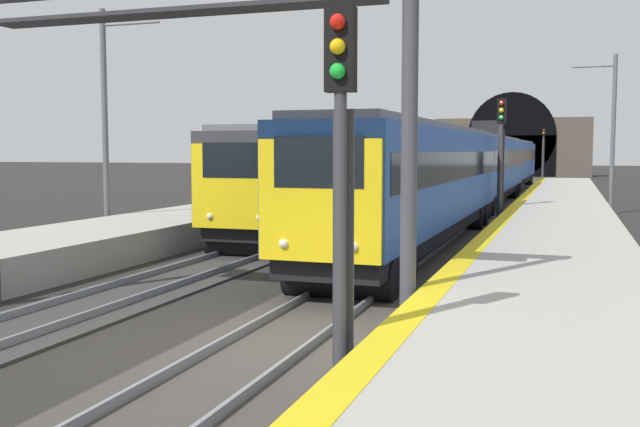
# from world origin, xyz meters

# --- Properties ---
(ground_plane) EXTENTS (320.00, 320.00, 0.00)m
(ground_plane) POSITION_xyz_m (0.00, 0.00, 0.00)
(ground_plane) COLOR #282623
(platform_right) EXTENTS (112.00, 4.08, 0.93)m
(platform_right) POSITION_xyz_m (0.00, -4.30, 0.46)
(platform_right) COLOR #ADA89E
(platform_right) RESTS_ON ground_plane
(platform_right_edge_strip) EXTENTS (112.00, 0.50, 0.01)m
(platform_right_edge_strip) POSITION_xyz_m (0.00, -2.51, 0.93)
(platform_right_edge_strip) COLOR yellow
(platform_right_edge_strip) RESTS_ON platform_right
(track_main_line) EXTENTS (160.00, 2.90, 0.21)m
(track_main_line) POSITION_xyz_m (0.00, 0.00, 0.04)
(track_main_line) COLOR #423D38
(track_main_line) RESTS_ON ground_plane
(track_adjacent_line) EXTENTS (160.00, 2.72, 0.21)m
(track_adjacent_line) POSITION_xyz_m (0.00, 4.81, 0.04)
(track_adjacent_line) COLOR #383533
(track_adjacent_line) RESTS_ON ground_plane
(train_main_approaching) EXTENTS (60.61, 2.94, 5.03)m
(train_main_approaching) POSITION_xyz_m (33.09, 0.00, 2.37)
(train_main_approaching) COLOR #264C99
(train_main_approaching) RESTS_ON ground_plane
(train_adjacent_platform) EXTENTS (42.48, 3.26, 4.98)m
(train_adjacent_platform) POSITION_xyz_m (29.59, 4.81, 2.34)
(train_adjacent_platform) COLOR #333338
(train_adjacent_platform) RESTS_ON ground_plane
(railway_signal_near) EXTENTS (0.39, 0.38, 5.08)m
(railway_signal_near) POSITION_xyz_m (-2.17, -1.89, 3.08)
(railway_signal_near) COLOR #38383D
(railway_signal_near) RESTS_ON ground_plane
(railway_signal_mid) EXTENTS (0.39, 0.38, 5.47)m
(railway_signal_mid) POSITION_xyz_m (20.70, -1.89, 3.30)
(railway_signal_mid) COLOR #38383D
(railway_signal_mid) RESTS_ON ground_plane
(railway_signal_far) EXTENTS (0.39, 0.38, 5.70)m
(railway_signal_far) POSITION_xyz_m (73.50, -1.89, 3.31)
(railway_signal_far) COLOR #38383D
(railway_signal_far) RESTS_ON ground_plane
(overhead_signal_gantry) EXTENTS (0.70, 9.21, 6.66)m
(overhead_signal_gantry) POSITION_xyz_m (1.23, 2.41, 5.11)
(overhead_signal_gantry) COLOR #3F3F47
(overhead_signal_gantry) RESTS_ON ground_plane
(tunnel_portal) EXTENTS (2.90, 19.50, 10.92)m
(tunnel_portal) POSITION_xyz_m (86.28, 2.41, 3.74)
(tunnel_portal) COLOR #51473D
(tunnel_portal) RESTS_ON ground_plane
(catenary_mast_near) EXTENTS (0.22, 2.20, 8.21)m
(catenary_mast_near) POSITION_xyz_m (29.72, -6.71, 4.22)
(catenary_mast_near) COLOR #595B60
(catenary_mast_near) RESTS_ON ground_plane
(catenary_mast_far) EXTENTS (0.22, 2.47, 8.42)m
(catenary_mast_far) POSITION_xyz_m (11.98, 11.51, 4.34)
(catenary_mast_far) COLOR #595B60
(catenary_mast_far) RESTS_ON ground_plane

